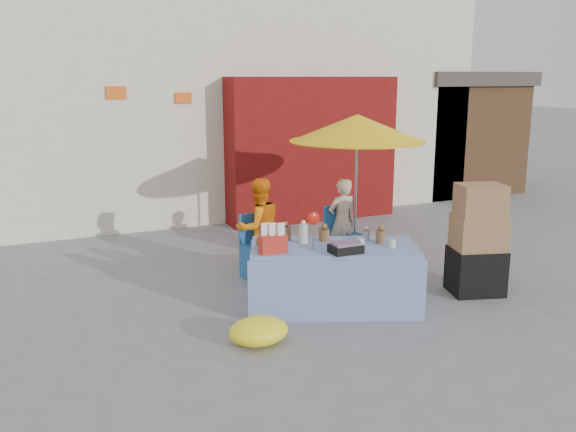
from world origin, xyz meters
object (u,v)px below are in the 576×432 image
chair_right (346,249)px  vendor_orange (259,228)px  umbrella (357,129)px  box_stack (478,244)px  market_table (333,276)px  chair_left (263,260)px  vendor_beige (342,222)px

chair_right → vendor_orange: size_ratio=0.65×
umbrella → box_stack: (0.62, -1.87, -1.27)m
vendor_orange → umbrella: 1.99m
market_table → umbrella: 2.49m
chair_left → chair_right: size_ratio=1.00×
market_table → vendor_orange: size_ratio=1.61×
chair_left → chair_right: same height
chair_right → umbrella: size_ratio=0.41×
market_table → chair_left: size_ratio=2.49×
market_table → chair_left: (-0.35, 1.28, -0.12)m
umbrella → chair_right: bearing=-136.7°
vendor_orange → vendor_beige: vendor_orange is taller
chair_right → box_stack: size_ratio=0.63×
vendor_orange → umbrella: umbrella is taller
umbrella → box_stack: umbrella is taller
chair_left → box_stack: bearing=-42.4°
vendor_orange → umbrella: (1.55, 0.15, 1.23)m
vendor_orange → chair_left: bearing=83.0°
chair_left → box_stack: (2.17, -1.58, 0.37)m
chair_right → vendor_orange: vendor_orange is taller
vendor_orange → vendor_beige: 1.25m
vendor_beige → vendor_orange: bearing=-6.3°
vendor_beige → box_stack: 1.95m
vendor_beige → chair_left: bearing=-0.2°
market_table → vendor_orange: (-0.35, 1.42, 0.28)m
chair_right → vendor_beige: bearing=83.0°
chair_left → vendor_beige: size_ratio=0.69×
market_table → box_stack: size_ratio=1.56×
umbrella → box_stack: size_ratio=1.54×
market_table → vendor_beige: 1.70m
market_table → vendor_beige: bearing=80.7°
market_table → umbrella: size_ratio=1.01×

